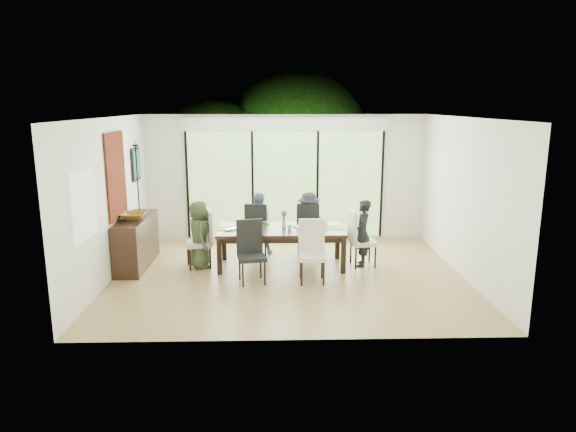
{
  "coord_description": "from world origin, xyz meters",
  "views": [
    {
      "loc": [
        -0.24,
        -8.49,
        2.93
      ],
      "look_at": [
        0.0,
        0.25,
        1.0
      ],
      "focal_mm": 32.0,
      "sensor_mm": 36.0,
      "label": 1
    }
  ],
  "objects_px": {
    "person_right_end": "(362,233)",
    "cup_a": "(243,224)",
    "person_far_left": "(258,223)",
    "bowl": "(133,216)",
    "chair_right_end": "(363,238)",
    "laptop": "(234,229)",
    "chair_near_left": "(252,252)",
    "person_left_end": "(199,234)",
    "chair_far_right": "(308,227)",
    "chair_far_left": "(258,228)",
    "chair_near_right": "(312,252)",
    "table_top": "(281,230)",
    "chair_left_end": "(198,239)",
    "cup_b": "(290,227)",
    "person_far_right": "(308,223)",
    "cup_c": "(325,224)",
    "sideboard": "(136,242)",
    "vase": "(284,225)"
  },
  "relations": [
    {
      "from": "vase",
      "to": "cup_b",
      "type": "xyz_separation_m",
      "value": [
        0.1,
        -0.15,
        -0.01
      ]
    },
    {
      "from": "vase",
      "to": "chair_near_left",
      "type": "bearing_deg",
      "value": -120.87
    },
    {
      "from": "person_far_right",
      "to": "bowl",
      "type": "distance_m",
      "value": 3.32
    },
    {
      "from": "table_top",
      "to": "person_far_right",
      "type": "xyz_separation_m",
      "value": [
        0.55,
        0.83,
        -0.07
      ]
    },
    {
      "from": "vase",
      "to": "cup_a",
      "type": "relative_size",
      "value": 0.97
    },
    {
      "from": "person_far_right",
      "to": "cup_b",
      "type": "distance_m",
      "value": 1.02
    },
    {
      "from": "chair_right_end",
      "to": "cup_c",
      "type": "distance_m",
      "value": 0.75
    },
    {
      "from": "chair_near_right",
      "to": "person_left_end",
      "type": "relative_size",
      "value": 0.85
    },
    {
      "from": "chair_near_right",
      "to": "chair_right_end",
      "type": "bearing_deg",
      "value": 41.68
    },
    {
      "from": "table_top",
      "to": "person_far_left",
      "type": "distance_m",
      "value": 0.95
    },
    {
      "from": "person_far_left",
      "to": "vase",
      "type": "xyz_separation_m",
      "value": [
        0.5,
        -0.78,
        0.16
      ]
    },
    {
      "from": "chair_near_right",
      "to": "person_far_left",
      "type": "relative_size",
      "value": 0.85
    },
    {
      "from": "chair_far_left",
      "to": "laptop",
      "type": "bearing_deg",
      "value": 75.95
    },
    {
      "from": "laptop",
      "to": "cup_a",
      "type": "relative_size",
      "value": 2.66
    },
    {
      "from": "chair_near_left",
      "to": "person_far_right",
      "type": "distance_m",
      "value": 2.0
    },
    {
      "from": "person_right_end",
      "to": "person_far_right",
      "type": "distance_m",
      "value": 1.25
    },
    {
      "from": "sideboard",
      "to": "chair_far_left",
      "type": "bearing_deg",
      "value": 18.97
    },
    {
      "from": "person_left_end",
      "to": "cup_a",
      "type": "height_order",
      "value": "person_left_end"
    },
    {
      "from": "chair_right_end",
      "to": "chair_far_left",
      "type": "height_order",
      "value": "same"
    },
    {
      "from": "chair_near_left",
      "to": "person_left_end",
      "type": "distance_m",
      "value": 1.31
    },
    {
      "from": "chair_right_end",
      "to": "vase",
      "type": "height_order",
      "value": "chair_right_end"
    },
    {
      "from": "chair_left_end",
      "to": "person_right_end",
      "type": "distance_m",
      "value": 2.98
    },
    {
      "from": "chair_far_left",
      "to": "cup_a",
      "type": "relative_size",
      "value": 8.87
    },
    {
      "from": "chair_far_left",
      "to": "bowl",
      "type": "height_order",
      "value": "chair_far_left"
    },
    {
      "from": "chair_right_end",
      "to": "cup_c",
      "type": "height_order",
      "value": "chair_right_end"
    },
    {
      "from": "chair_right_end",
      "to": "chair_far_left",
      "type": "distance_m",
      "value": 2.13
    },
    {
      "from": "chair_left_end",
      "to": "person_far_left",
      "type": "xyz_separation_m",
      "value": [
        1.05,
        0.83,
        0.09
      ]
    },
    {
      "from": "chair_right_end",
      "to": "cup_a",
      "type": "distance_m",
      "value": 2.22
    },
    {
      "from": "laptop",
      "to": "chair_far_right",
      "type": "bearing_deg",
      "value": -0.95
    },
    {
      "from": "chair_near_right",
      "to": "chair_near_left",
      "type": "bearing_deg",
      "value": -179.35
    },
    {
      "from": "chair_right_end",
      "to": "cup_a",
      "type": "height_order",
      "value": "chair_right_end"
    },
    {
      "from": "chair_far_right",
      "to": "bowl",
      "type": "xyz_separation_m",
      "value": [
        -3.19,
        -0.85,
        0.44
      ]
    },
    {
      "from": "cup_a",
      "to": "sideboard",
      "type": "xyz_separation_m",
      "value": [
        -1.94,
        -0.05,
        -0.31
      ]
    },
    {
      "from": "chair_left_end",
      "to": "person_far_right",
      "type": "bearing_deg",
      "value": 97.08
    },
    {
      "from": "person_far_left",
      "to": "bowl",
      "type": "bearing_deg",
      "value": 10.0
    },
    {
      "from": "person_far_left",
      "to": "bowl",
      "type": "xyz_separation_m",
      "value": [
        -2.19,
        -0.83,
        0.35
      ]
    },
    {
      "from": "table_top",
      "to": "person_left_end",
      "type": "height_order",
      "value": "person_left_end"
    },
    {
      "from": "laptop",
      "to": "bowl",
      "type": "bearing_deg",
      "value": 141.82
    },
    {
      "from": "chair_far_right",
      "to": "person_far_right",
      "type": "bearing_deg",
      "value": 96.23
    },
    {
      "from": "chair_far_left",
      "to": "chair_near_right",
      "type": "bearing_deg",
      "value": 127.7
    },
    {
      "from": "chair_near_right",
      "to": "person_far_left",
      "type": "height_order",
      "value": "person_far_left"
    },
    {
      "from": "person_far_left",
      "to": "cup_a",
      "type": "xyz_separation_m",
      "value": [
        -0.25,
        -0.68,
        0.15
      ]
    },
    {
      "from": "person_right_end",
      "to": "cup_b",
      "type": "height_order",
      "value": "person_right_end"
    },
    {
      "from": "table_top",
      "to": "chair_left_end",
      "type": "relative_size",
      "value": 2.18
    },
    {
      "from": "person_right_end",
      "to": "cup_a",
      "type": "xyz_separation_m",
      "value": [
        -2.18,
        0.15,
        0.15
      ]
    },
    {
      "from": "person_right_end",
      "to": "bowl",
      "type": "height_order",
      "value": "person_right_end"
    },
    {
      "from": "chair_left_end",
      "to": "chair_right_end",
      "type": "xyz_separation_m",
      "value": [
        3.0,
        0.0,
        0.0
      ]
    },
    {
      "from": "person_right_end",
      "to": "cup_b",
      "type": "relative_size",
      "value": 12.9
    },
    {
      "from": "chair_left_end",
      "to": "chair_far_right",
      "type": "bearing_deg",
      "value": 97.56
    },
    {
      "from": "chair_far_left",
      "to": "chair_near_left",
      "type": "xyz_separation_m",
      "value": [
        -0.05,
        -1.72,
        0.0
      ]
    }
  ]
}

